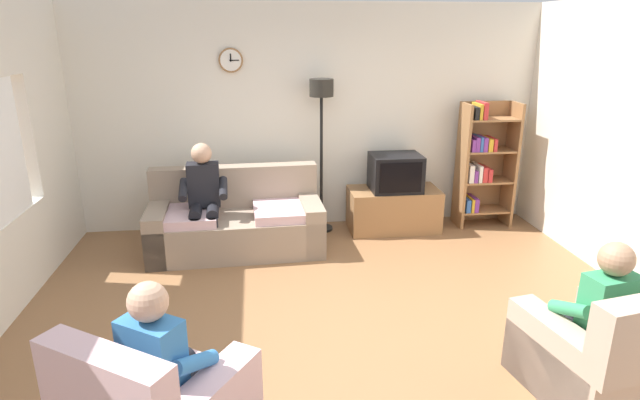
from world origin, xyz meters
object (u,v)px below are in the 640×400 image
(bookshelf, at_px, (482,162))
(person_on_couch, at_px, (204,194))
(tv_stand, at_px, (393,209))
(person_in_left_armchair, at_px, (166,358))
(tv, at_px, (396,172))
(floor_lamp, at_px, (321,114))
(armchair_near_bookshelf, at_px, (598,357))
(person_in_right_armchair, at_px, (596,309))
(couch, at_px, (236,223))

(bookshelf, xyz_separation_m, person_on_couch, (-3.37, -0.58, -0.11))
(tv_stand, distance_m, person_in_left_armchair, 4.02)
(tv_stand, distance_m, bookshelf, 1.26)
(tv, relative_size, person_on_couch, 0.48)
(person_on_couch, bearing_deg, tv_stand, 12.76)
(floor_lamp, height_order, armchair_near_bookshelf, floor_lamp)
(bookshelf, bearing_deg, tv_stand, -176.43)
(armchair_near_bookshelf, xyz_separation_m, person_in_right_armchair, (-0.02, 0.09, 0.32))
(floor_lamp, bearing_deg, armchair_near_bookshelf, -66.22)
(couch, distance_m, person_on_couch, 0.52)
(tv_stand, height_order, armchair_near_bookshelf, armchair_near_bookshelf)
(person_in_left_armchair, bearing_deg, person_on_couch, 90.59)
(bookshelf, xyz_separation_m, person_in_right_armchair, (-0.57, -3.20, -0.20))
(person_on_couch, xyz_separation_m, person_in_left_armchair, (0.03, -2.84, -0.09))
(couch, bearing_deg, bookshelf, 8.74)
(tv, xyz_separation_m, person_in_right_armchair, (0.56, -3.11, -0.14))
(floor_lamp, relative_size, person_on_couch, 1.49)
(tv_stand, relative_size, tv, 1.83)
(bookshelf, height_order, person_in_right_armchair, bookshelf)
(armchair_near_bookshelf, bearing_deg, person_in_right_armchair, 100.10)
(tv_stand, height_order, tv, tv)
(tv_stand, height_order, bookshelf, bookshelf)
(person_in_right_armchair, bearing_deg, person_in_left_armchair, -175.60)
(couch, height_order, person_on_couch, person_on_couch)
(tv, bearing_deg, person_in_right_armchair, -79.83)
(tv, xyz_separation_m, floor_lamp, (-0.89, 0.12, 0.71))
(couch, height_order, bookshelf, bookshelf)
(bookshelf, distance_m, armchair_near_bookshelf, 3.38)
(tv, distance_m, armchair_near_bookshelf, 3.28)
(tv_stand, xyz_separation_m, tv, (0.00, -0.02, 0.48))
(bookshelf, bearing_deg, tv, -175.19)
(tv_stand, bearing_deg, armchair_near_bookshelf, -79.91)
(tv_stand, relative_size, bookshelf, 0.70)
(person_on_couch, relative_size, person_in_right_armchair, 1.11)
(armchair_near_bookshelf, bearing_deg, tv, 100.17)
(tv, bearing_deg, armchair_near_bookshelf, -79.83)
(tv, relative_size, armchair_near_bookshelf, 0.60)
(tv_stand, height_order, person_in_right_armchair, person_in_right_armchair)
(armchair_near_bookshelf, relative_size, person_in_right_armchair, 0.90)
(armchair_near_bookshelf, bearing_deg, person_in_left_armchair, -177.43)
(tv, height_order, armchair_near_bookshelf, tv)
(bookshelf, relative_size, person_on_couch, 1.26)
(tv_stand, bearing_deg, person_in_left_armchair, -123.47)
(floor_lamp, relative_size, person_in_left_armchair, 1.65)
(bookshelf, distance_m, person_in_left_armchair, 4.78)
(floor_lamp, relative_size, person_in_right_armchair, 1.65)
(tv_stand, bearing_deg, couch, -168.28)
(tv, relative_size, person_in_right_armchair, 0.54)
(tv, relative_size, floor_lamp, 0.32)
(tv, distance_m, floor_lamp, 1.14)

